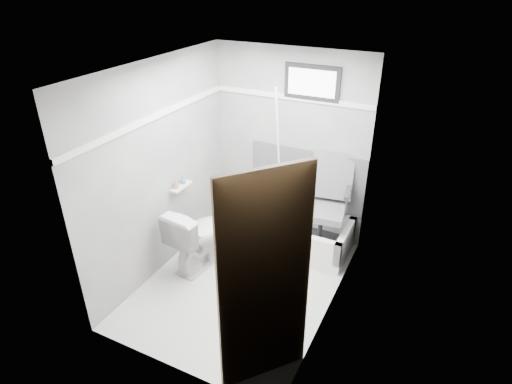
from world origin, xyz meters
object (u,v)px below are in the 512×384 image
Objects in this scene: bathtub at (290,231)px; office_chair at (322,204)px; toilet at (199,236)px; door at (279,319)px; soap_bottle_a at (176,184)px; soap_bottle_b at (183,180)px.

office_chair is (0.38, 0.02, 0.47)m from bathtub.
bathtub is 1.86× the size of toilet.
soap_bottle_a is at bearing 142.88° from door.
soap_bottle_b is (-1.52, -0.64, 0.28)m from office_chair.
office_chair is 1.67m from soap_bottle_b.
office_chair reaches higher than bathtub.
soap_bottle_b is (0.00, 0.14, -0.01)m from soap_bottle_a.
door is at bearing -88.21° from office_chair.
soap_bottle_a reaches higher than bathtub.
office_chair is at bearing 100.18° from door.
soap_bottle_a is at bearing -146.30° from bathtub.
soap_bottle_a is (-1.52, -0.78, 0.28)m from office_chair.
door reaches higher than soap_bottle_b.
office_chair is 1.73m from soap_bottle_a.
toilet is 2.19m from door.
door is (0.78, -2.21, 0.79)m from bathtub.
soap_bottle_b is at bearing -151.47° from bathtub.
door is 2.50m from soap_bottle_b.
door reaches higher than office_chair.
bathtub is 16.73× the size of soap_bottle_b.
door is 18.50× the size of soap_bottle_a.
toilet is 0.66m from soap_bottle_a.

